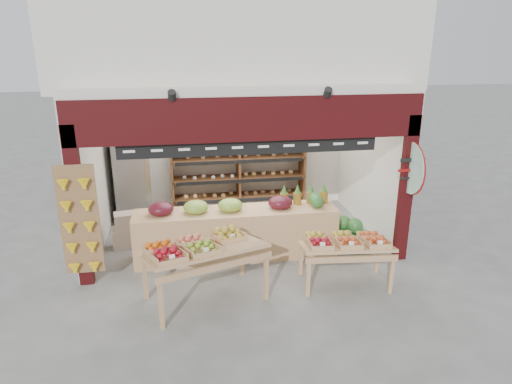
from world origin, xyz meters
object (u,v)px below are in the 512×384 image
at_px(mid_counter, 236,231).
at_px(cardboard_stack, 137,232).
at_px(display_table_right, 346,243).
at_px(display_table_left, 196,249).
at_px(back_shelving, 239,163).
at_px(watermelon_pile, 353,236).
at_px(refrigerator, 131,176).

bearing_deg(mid_counter, cardboard_stack, 155.13).
xyz_separation_m(mid_counter, display_table_right, (1.63, -1.29, 0.23)).
xyz_separation_m(cardboard_stack, display_table_left, (1.08, -2.25, 0.62)).
xyz_separation_m(back_shelving, watermelon_pile, (1.92, -2.37, -0.92)).
bearing_deg(back_shelving, display_table_right, -71.26).
height_order(mid_counter, display_table_right, mid_counter).
height_order(mid_counter, watermelon_pile, mid_counter).
relative_size(refrigerator, display_table_left, 0.98).
xyz_separation_m(cardboard_stack, watermelon_pile, (4.14, -0.81, -0.04)).
relative_size(refrigerator, cardboard_stack, 1.87).
bearing_deg(display_table_left, mid_counter, 61.41).
distance_m(display_table_left, display_table_right, 2.40).
bearing_deg(cardboard_stack, back_shelving, 35.11).
height_order(cardboard_stack, mid_counter, mid_counter).
bearing_deg(refrigerator, display_table_right, -54.89).
height_order(refrigerator, watermelon_pile, refrigerator).
distance_m(mid_counter, display_table_right, 2.09).
bearing_deg(back_shelving, display_table_left, -106.60).
xyz_separation_m(display_table_right, watermelon_pile, (0.67, 1.33, -0.51)).
distance_m(back_shelving, mid_counter, 2.52).
xyz_separation_m(mid_counter, watermelon_pile, (2.30, 0.05, -0.29)).
height_order(cardboard_stack, display_table_right, display_table_right).
bearing_deg(display_table_right, mid_counter, 141.72).
height_order(mid_counter, display_table_left, mid_counter).
bearing_deg(display_table_right, watermelon_pile, 63.42).
height_order(back_shelving, display_table_left, back_shelving).
bearing_deg(display_table_right, display_table_left, -177.39).
xyz_separation_m(mid_counter, display_table_left, (-0.76, -1.40, 0.37)).
bearing_deg(watermelon_pile, display_table_left, -154.74).
distance_m(back_shelving, cardboard_stack, 2.85).
bearing_deg(back_shelving, refrigerator, -177.38).
relative_size(mid_counter, display_table_left, 1.85).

